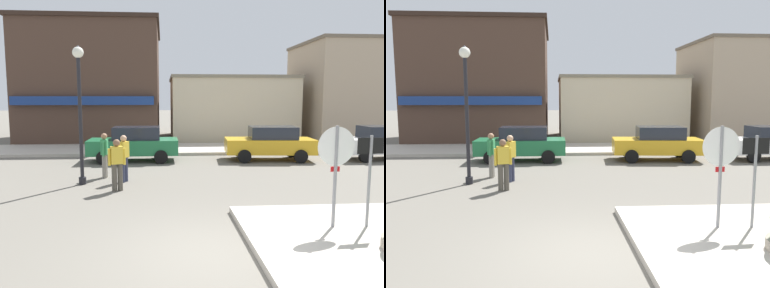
# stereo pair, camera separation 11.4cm
# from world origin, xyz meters

# --- Properties ---
(ground_plane) EXTENTS (160.00, 160.00, 0.00)m
(ground_plane) POSITION_xyz_m (0.00, 0.00, 0.00)
(ground_plane) COLOR #6B665B
(kerb_far) EXTENTS (80.00, 4.00, 0.15)m
(kerb_far) POSITION_xyz_m (0.00, 13.86, 0.07)
(kerb_far) COLOR beige
(kerb_far) RESTS_ON ground
(stop_sign) EXTENTS (0.82, 0.09, 2.30)m
(stop_sign) POSITION_xyz_m (2.66, 0.91, 1.52)
(stop_sign) COLOR gray
(stop_sign) RESTS_ON ground
(one_way_sign) EXTENTS (0.60, 0.07, 2.10)m
(one_way_sign) POSITION_xyz_m (3.38, 0.86, 1.33)
(one_way_sign) COLOR gray
(one_way_sign) RESTS_ON ground
(lamp_post) EXTENTS (0.36, 0.36, 4.54)m
(lamp_post) POSITION_xyz_m (-3.62, 5.95, 2.96)
(lamp_post) COLOR black
(lamp_post) RESTS_ON ground
(parked_car_nearest) EXTENTS (4.01, 1.90, 1.56)m
(parked_car_nearest) POSITION_xyz_m (-2.24, 10.48, 0.81)
(parked_car_nearest) COLOR #1E6B3D
(parked_car_nearest) RESTS_ON ground
(parked_car_second) EXTENTS (4.13, 2.14, 1.56)m
(parked_car_second) POSITION_xyz_m (3.98, 10.26, 0.81)
(parked_car_second) COLOR gold
(parked_car_second) RESTS_ON ground
(parked_car_third) EXTENTS (4.06, 1.99, 1.56)m
(parked_car_third) POSITION_xyz_m (9.28, 10.14, 0.81)
(parked_car_third) COLOR white
(parked_car_third) RESTS_ON ground
(pedestrian_crossing_near) EXTENTS (0.36, 0.53, 1.61)m
(pedestrian_crossing_near) POSITION_xyz_m (-2.27, 6.21, 0.87)
(pedestrian_crossing_near) COLOR #2D334C
(pedestrian_crossing_near) RESTS_ON ground
(pedestrian_crossing_far) EXTENTS (0.23, 0.55, 1.61)m
(pedestrian_crossing_far) POSITION_xyz_m (-3.03, 6.96, 0.87)
(pedestrian_crossing_far) COLOR gray
(pedestrian_crossing_far) RESTS_ON ground
(pedestrian_kerb_side) EXTENTS (0.55, 0.32, 1.61)m
(pedestrian_kerb_side) POSITION_xyz_m (-2.35, 4.96, 0.87)
(pedestrian_kerb_side) COLOR #4C473D
(pedestrian_kerb_side) RESTS_ON ground
(building_corner_shop) EXTENTS (8.84, 9.31, 7.71)m
(building_corner_shop) POSITION_xyz_m (-5.54, 20.26, 3.86)
(building_corner_shop) COLOR #473328
(building_corner_shop) RESTS_ON ground
(building_storefront_left_near) EXTENTS (8.32, 7.46, 4.29)m
(building_storefront_left_near) POSITION_xyz_m (3.75, 20.17, 2.15)
(building_storefront_left_near) COLOR beige
(building_storefront_left_near) RESTS_ON ground
(building_storefront_left_mid) EXTENTS (8.87, 6.87, 6.60)m
(building_storefront_left_mid) POSITION_xyz_m (12.99, 18.75, 3.30)
(building_storefront_left_mid) COLOR tan
(building_storefront_left_mid) RESTS_ON ground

